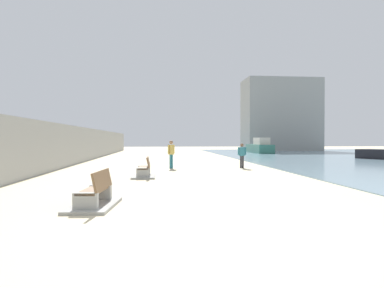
% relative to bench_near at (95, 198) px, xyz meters
% --- Properties ---
extents(ground_plane, '(120.00, 120.00, 0.00)m').
position_rel_bench_near_xyz_m(ground_plane, '(2.81, 16.13, -0.23)').
color(ground_plane, beige).
extents(seawall, '(0.80, 64.00, 2.79)m').
position_rel_bench_near_xyz_m(seawall, '(-4.69, 16.13, 1.16)').
color(seawall, '#9E9E99').
rests_on(seawall, ground).
extents(bench_near, '(1.28, 2.19, 0.98)m').
position_rel_bench_near_xyz_m(bench_near, '(0.00, 0.00, 0.00)').
color(bench_near, '#9E9E99').
rests_on(bench_near, ground).
extents(bench_far, '(1.12, 2.11, 0.98)m').
position_rel_bench_near_xyz_m(bench_far, '(0.99, 7.12, 0.00)').
color(bench_far, '#9E9E99').
rests_on(bench_far, ground).
extents(person_walking, '(0.53, 0.21, 1.57)m').
position_rel_bench_near_xyz_m(person_walking, '(6.93, 11.60, 0.67)').
color(person_walking, '#333338').
rests_on(person_walking, ground).
extents(person_standing, '(0.43, 0.36, 1.76)m').
position_rel_bench_near_xyz_m(person_standing, '(2.46, 11.80, 0.80)').
color(person_standing, teal).
rests_on(person_standing, ground).
extents(boat_far_left, '(2.19, 7.32, 2.04)m').
position_rel_bench_near_xyz_m(boat_far_left, '(15.14, 34.74, 0.57)').
color(boat_far_left, '#337060').
rests_on(boat_far_left, water_bay).
extents(harbor_building, '(12.00, 6.00, 11.62)m').
position_rel_bench_near_xyz_m(harbor_building, '(21.52, 44.13, 5.57)').
color(harbor_building, gray).
rests_on(harbor_building, ground).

